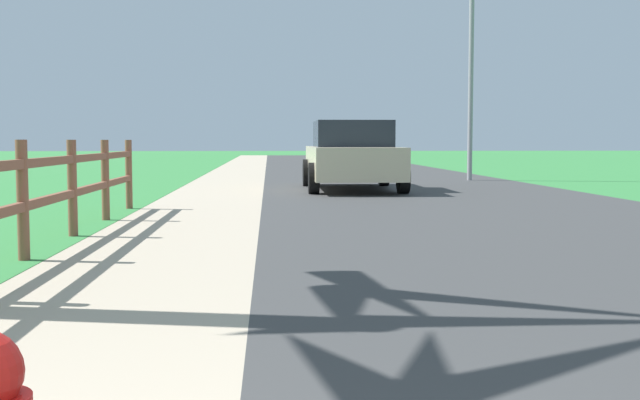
{
  "coord_description": "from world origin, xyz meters",
  "views": [
    {
      "loc": [
        0.13,
        -0.43,
        1.14
      ],
      "look_at": [
        0.57,
        6.51,
        0.62
      ],
      "focal_mm": 44.84,
      "sensor_mm": 36.0,
      "label": 1
    }
  ],
  "objects": [
    {
      "name": "grass_verge",
      "position": [
        -4.5,
        27.0,
        0.01
      ],
      "size": [
        5.0,
        66.0,
        0.0
      ],
      "primitive_type": "cube",
      "color": "#347F3D",
      "rests_on": "ground"
    },
    {
      "name": "ground_plane",
      "position": [
        0.0,
        25.0,
        0.0
      ],
      "size": [
        120.0,
        120.0,
        0.0
      ],
      "primitive_type": "plane",
      "color": "#347F3D"
    },
    {
      "name": "road_asphalt",
      "position": [
        3.5,
        27.0,
        0.0
      ],
      "size": [
        7.0,
        66.0,
        0.01
      ],
      "primitive_type": "cube",
      "color": "#3B3B3B",
      "rests_on": "ground"
    },
    {
      "name": "street_lamp",
      "position": [
        5.93,
        21.92,
        3.73
      ],
      "size": [
        1.17,
        0.2,
        6.27
      ],
      "color": "gray",
      "rests_on": "ground"
    },
    {
      "name": "curb_concrete",
      "position": [
        -3.0,
        27.0,
        0.0
      ],
      "size": [
        6.0,
        66.0,
        0.01
      ],
      "primitive_type": "cube",
      "color": "#B5A58C",
      "rests_on": "ground"
    },
    {
      "name": "parked_suv_beige",
      "position": [
        2.04,
        17.9,
        0.77
      ],
      "size": [
        2.14,
        4.76,
        1.58
      ],
      "color": "#C6B793",
      "rests_on": "ground"
    }
  ]
}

